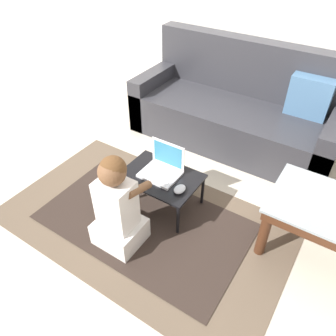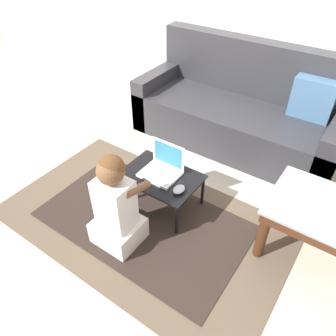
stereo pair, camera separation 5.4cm
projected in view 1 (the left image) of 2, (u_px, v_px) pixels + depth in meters
ground_plane at (169, 206)px, 2.66m from camera, size 16.00×16.00×0.00m
area_rug at (144, 221)px, 2.53m from camera, size 2.17×1.27×0.01m
couch at (237, 112)px, 3.24m from camera, size 1.99×0.81×0.94m
coffee_table at (334, 217)px, 2.08m from camera, size 0.81×0.56×0.44m
laptop_desk at (161, 179)px, 2.51m from camera, size 0.60×0.42×0.30m
laptop at (162, 169)px, 2.50m from camera, size 0.29×0.23×0.24m
computer_mouse at (180, 189)px, 2.36m from camera, size 0.08×0.11×0.03m
person_seated at (117, 207)px, 2.19m from camera, size 0.32×0.37×0.75m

